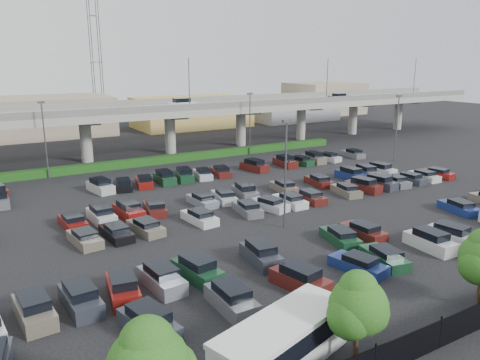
# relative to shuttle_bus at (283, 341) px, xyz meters

# --- Properties ---
(ground) EXTENTS (280.00, 280.00, 0.00)m
(ground) POSITION_rel_shuttle_bus_xyz_m (12.32, 24.83, -1.46)
(ground) COLOR black
(overpass) EXTENTS (150.00, 13.00, 15.80)m
(overpass) POSITION_rel_shuttle_bus_xyz_m (12.11, 56.81, 5.51)
(overpass) COLOR gray
(overpass) RESTS_ON ground
(hedge) EXTENTS (66.00, 1.60, 1.10)m
(hedge) POSITION_rel_shuttle_bus_xyz_m (12.32, 49.83, -0.91)
(hedge) COLOR #1A4213
(hedge) RESTS_ON ground
(tree_row) EXTENTS (65.07, 3.66, 5.94)m
(tree_row) POSITION_rel_shuttle_bus_xyz_m (13.02, -1.70, 2.06)
(tree_row) COLOR #332316
(tree_row) RESTS_ON ground
(shuttle_bus) EXTENTS (8.83, 5.09, 2.69)m
(shuttle_bus) POSITION_rel_shuttle_bus_xyz_m (0.00, 0.00, 0.00)
(shuttle_bus) COLOR white
(shuttle_bus) RESTS_ON ground
(parked_cars) EXTENTS (62.83, 41.67, 1.67)m
(parked_cars) POSITION_rel_shuttle_bus_xyz_m (11.55, 21.49, -0.82)
(parked_cars) COLOR gray
(parked_cars) RESTS_ON ground
(light_poles) EXTENTS (66.90, 48.38, 10.30)m
(light_poles) POSITION_rel_shuttle_bus_xyz_m (8.20, 26.83, 4.78)
(light_poles) COLOR #4A494E
(light_poles) RESTS_ON ground
(distant_buildings) EXTENTS (138.00, 24.00, 9.00)m
(distant_buildings) POSITION_rel_shuttle_bus_xyz_m (24.70, 86.64, 2.28)
(distant_buildings) COLOR gray
(distant_buildings) RESTS_ON ground
(comm_tower) EXTENTS (2.40, 2.40, 30.00)m
(comm_tower) POSITION_rel_shuttle_bus_xyz_m (16.32, 98.83, 14.15)
(comm_tower) COLOR #4A494E
(comm_tower) RESTS_ON ground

